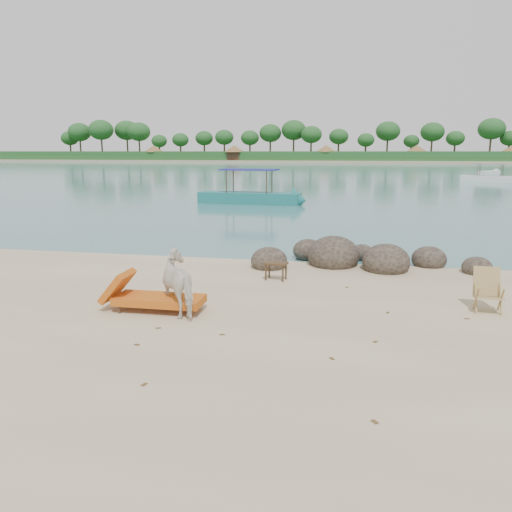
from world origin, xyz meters
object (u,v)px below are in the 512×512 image
at_px(deck_chair, 489,293).
at_px(boat_near, 249,175).
at_px(boulders, 353,259).
at_px(cow, 182,284).
at_px(lounge_chair, 159,296).
at_px(side_table, 276,272).

distance_m(deck_chair, boat_near, 22.05).
xyz_separation_m(boulders, boat_near, (-6.44, 16.38, 1.50)).
distance_m(cow, lounge_chair, 0.55).
height_order(lounge_chair, boat_near, boat_near).
bearing_deg(side_table, boulders, 56.57).
bearing_deg(boulders, lounge_chair, -127.60).
xyz_separation_m(cow, lounge_chair, (-0.48, -0.02, -0.27)).
bearing_deg(cow, side_table, -159.81).
bearing_deg(deck_chair, boulders, 128.94).
bearing_deg(cow, boat_near, -124.74).
distance_m(side_table, lounge_chair, 3.39).
xyz_separation_m(cow, side_table, (1.40, 2.80, -0.38)).
xyz_separation_m(boulders, cow, (-3.25, -4.82, 0.39)).
bearing_deg(boat_near, side_table, -71.65).
bearing_deg(boat_near, lounge_chair, -78.38).
relative_size(cow, boat_near, 0.20).
bearing_deg(boulders, boat_near, 111.45).
height_order(side_table, deck_chair, deck_chair).
height_order(cow, boat_near, boat_near).
xyz_separation_m(side_table, lounge_chair, (-1.88, -2.82, 0.11)).
distance_m(cow, side_table, 3.15).
xyz_separation_m(lounge_chair, deck_chair, (6.34, 1.16, 0.10)).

